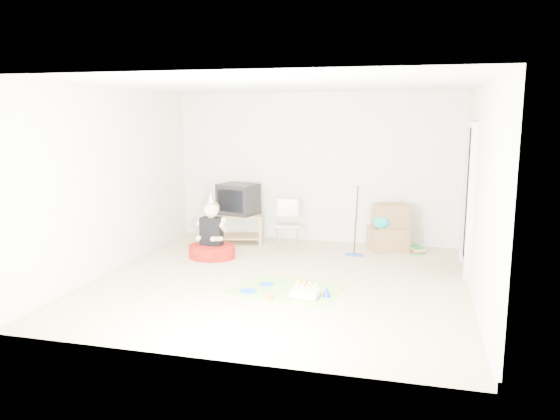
% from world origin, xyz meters
% --- Properties ---
extents(ground, '(5.00, 5.00, 0.00)m').
position_xyz_m(ground, '(0.00, 0.00, 0.00)').
color(ground, beige).
rests_on(ground, ground).
extents(doorway_recess, '(0.02, 0.90, 2.05)m').
position_xyz_m(doorway_recess, '(2.48, 1.20, 1.02)').
color(doorway_recess, black).
rests_on(doorway_recess, ground).
extents(tv_stand, '(0.93, 0.71, 0.51)m').
position_xyz_m(tv_stand, '(-1.24, 1.93, 0.30)').
color(tv_stand, olive).
rests_on(tv_stand, ground).
extents(crt_tv, '(0.72, 0.64, 0.53)m').
position_xyz_m(crt_tv, '(-1.24, 1.93, 0.78)').
color(crt_tv, black).
rests_on(crt_tv, tv_stand).
extents(folding_chair, '(0.44, 0.43, 0.85)m').
position_xyz_m(folding_chair, '(-0.32, 1.72, 0.41)').
color(folding_chair, gray).
rests_on(folding_chair, ground).
extents(cardboard_boxes, '(0.74, 0.68, 0.77)m').
position_xyz_m(cardboard_boxes, '(1.33, 2.07, 0.37)').
color(cardboard_boxes, '#977049').
rests_on(cardboard_boxes, ground).
extents(floor_mop, '(0.27, 0.37, 1.09)m').
position_xyz_m(floor_mop, '(0.82, 1.56, 0.26)').
color(floor_mop, '#2443B6').
rests_on(floor_mop, ground).
extents(book_pile, '(0.27, 0.30, 0.11)m').
position_xyz_m(book_pile, '(1.78, 2.00, 0.05)').
color(book_pile, '#287938').
rests_on(book_pile, ground).
extents(seated_woman, '(0.74, 0.74, 1.06)m').
position_xyz_m(seated_woman, '(-1.33, 0.88, 0.23)').
color(seated_woman, '#A6160F').
rests_on(seated_woman, ground).
extents(party_mat, '(1.46, 1.14, 0.01)m').
position_xyz_m(party_mat, '(0.19, -0.36, 0.00)').
color(party_mat, '#F8349A').
rests_on(party_mat, ground).
extents(birthday_cake, '(0.35, 0.29, 0.15)m').
position_xyz_m(birthday_cake, '(0.48, -0.58, 0.05)').
color(birthday_cake, white).
rests_on(birthday_cake, party_mat).
extents(blue_plate_near, '(0.26, 0.26, 0.01)m').
position_xyz_m(blue_plate_near, '(-0.12, -0.24, 0.01)').
color(blue_plate_near, blue).
rests_on(blue_plate_near, party_mat).
extents(blue_plate_far, '(0.25, 0.25, 0.01)m').
position_xyz_m(blue_plate_far, '(-0.26, -0.57, 0.01)').
color(blue_plate_far, blue).
rests_on(blue_plate_far, party_mat).
extents(orange_cup_near, '(0.08, 0.08, 0.09)m').
position_xyz_m(orange_cup_near, '(0.36, -0.16, 0.05)').
color(orange_cup_near, orange).
rests_on(orange_cup_near, party_mat).
extents(orange_cup_far, '(0.08, 0.08, 0.08)m').
position_xyz_m(orange_cup_far, '(0.08, -0.78, 0.05)').
color(orange_cup_far, orange).
rests_on(orange_cup_far, party_mat).
extents(blue_party_hat, '(0.13, 0.13, 0.14)m').
position_xyz_m(blue_party_hat, '(0.73, -0.52, 0.08)').
color(blue_party_hat, '#1B37BE').
rests_on(blue_party_hat, party_mat).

